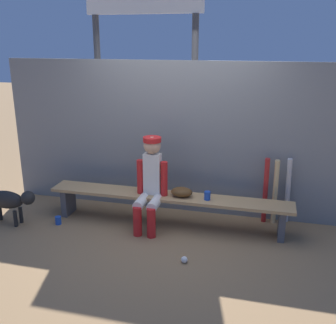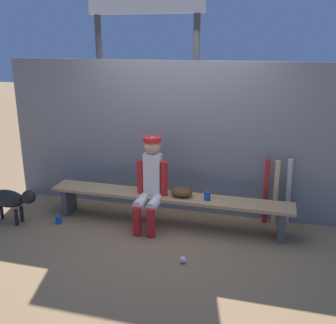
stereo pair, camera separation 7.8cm
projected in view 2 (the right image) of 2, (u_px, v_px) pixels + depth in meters
ground_plane at (168, 225)px, 5.27m from camera, size 30.00×30.00×0.00m
chainlink_fence at (178, 139)px, 5.45m from camera, size 5.02×0.03×2.10m
dugout_bench at (168, 201)px, 5.17m from camera, size 3.19×0.36×0.42m
player_seated at (150, 181)px, 5.04m from camera, size 0.41×0.55×1.19m
baseball_glove at (182, 192)px, 5.08m from camera, size 0.28×0.20×0.12m
bat_aluminum_red at (266, 191)px, 5.18m from camera, size 0.07×0.14×0.91m
bat_wood_natural at (276, 193)px, 5.15m from camera, size 0.07×0.14×0.90m
bat_aluminum_silver at (288, 192)px, 5.17m from camera, size 0.10×0.19×0.92m
baseball at (183, 260)px, 4.37m from camera, size 0.07×0.07×0.07m
cup_on_ground at (59, 220)px, 5.29m from camera, size 0.08×0.08×0.11m
cup_on_bench at (207, 196)px, 4.97m from camera, size 0.08×0.08×0.11m
scoreboard at (149, 15)px, 5.87m from camera, size 2.08×0.27×3.88m
dog at (10, 199)px, 5.24m from camera, size 0.84×0.20×0.49m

